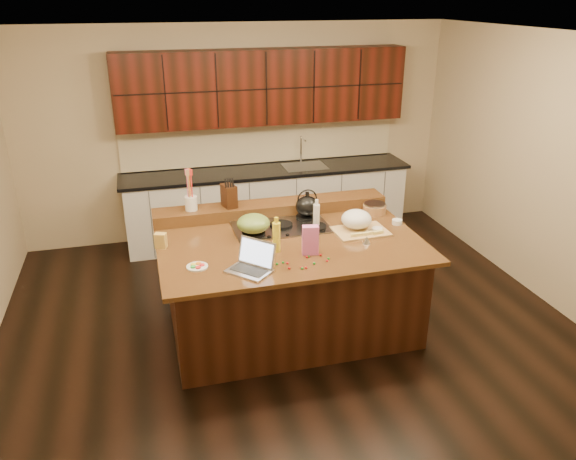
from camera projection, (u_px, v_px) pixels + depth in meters
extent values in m
cube|color=black|center=(289.00, 326.00, 5.53)|extent=(5.50, 5.00, 0.01)
cube|color=silver|center=(290.00, 36.00, 4.47)|extent=(5.50, 5.00, 0.01)
cube|color=tan|center=(238.00, 133.00, 7.22)|extent=(5.50, 0.01, 2.70)
cube|color=tan|center=(423.00, 360.00, 2.77)|extent=(5.50, 0.01, 2.70)
cube|color=tan|center=(552.00, 172.00, 5.66)|extent=(0.01, 5.00, 2.70)
cube|color=black|center=(289.00, 286.00, 5.36)|extent=(2.22, 1.42, 0.88)
cube|color=black|center=(289.00, 242.00, 5.18)|extent=(2.40, 1.60, 0.04)
cube|color=black|center=(271.00, 208.00, 5.77)|extent=(2.40, 0.30, 0.12)
cube|color=gray|center=(281.00, 227.00, 5.43)|extent=(0.92, 0.52, 0.02)
cylinder|color=black|center=(248.00, 223.00, 5.47)|extent=(0.22, 0.22, 0.03)
cylinder|color=black|center=(307.00, 217.00, 5.61)|extent=(0.22, 0.22, 0.03)
cylinder|color=black|center=(254.00, 234.00, 5.24)|extent=(0.22, 0.22, 0.03)
cylinder|color=black|center=(315.00, 227.00, 5.38)|extent=(0.22, 0.22, 0.03)
cylinder|color=black|center=(281.00, 225.00, 5.42)|extent=(0.22, 0.22, 0.03)
cube|color=silver|center=(268.00, 205.00, 7.35)|extent=(3.60, 0.62, 0.90)
cube|color=black|center=(267.00, 171.00, 7.17)|extent=(3.70, 0.66, 0.04)
cube|color=gray|center=(305.00, 167.00, 7.28)|extent=(0.55, 0.42, 0.01)
cylinder|color=gray|center=(301.00, 149.00, 7.37)|extent=(0.02, 0.02, 0.36)
cube|color=black|center=(263.00, 87.00, 6.90)|extent=(3.60, 0.34, 0.90)
cube|color=tan|center=(262.00, 144.00, 7.33)|extent=(3.60, 0.03, 0.50)
ellipsoid|color=black|center=(307.00, 206.00, 5.56)|extent=(0.29, 0.29, 0.21)
ellipsoid|color=olive|center=(253.00, 223.00, 5.20)|extent=(0.38, 0.38, 0.17)
cube|color=#B7B7BC|center=(249.00, 271.00, 4.57)|extent=(0.41, 0.41, 0.02)
cube|color=black|center=(249.00, 270.00, 4.57)|extent=(0.30, 0.31, 0.00)
cube|color=#B7B7BC|center=(257.00, 252.00, 4.62)|extent=(0.29, 0.30, 0.22)
cube|color=silver|center=(256.00, 253.00, 4.61)|extent=(0.25, 0.26, 0.19)
cylinder|color=yellow|center=(276.00, 237.00, 4.89)|extent=(0.08, 0.08, 0.27)
cylinder|color=silver|center=(316.00, 217.00, 5.36)|extent=(0.07, 0.07, 0.25)
cube|color=tan|center=(361.00, 232.00, 5.32)|extent=(0.51, 0.38, 0.02)
ellipsoid|color=white|center=(356.00, 219.00, 5.34)|extent=(0.29, 0.29, 0.18)
cube|color=#EDD872|center=(356.00, 235.00, 5.19)|extent=(0.11, 0.03, 0.03)
cube|color=#EDD872|center=(367.00, 234.00, 5.21)|extent=(0.11, 0.03, 0.03)
cube|color=#EDD872|center=(378.00, 232.00, 5.24)|extent=(0.11, 0.03, 0.03)
cylinder|color=gray|center=(372.00, 229.00, 5.33)|extent=(0.19, 0.08, 0.01)
cylinder|color=white|center=(377.00, 230.00, 5.33)|extent=(0.10, 0.10, 0.04)
cylinder|color=white|center=(354.00, 222.00, 5.51)|extent=(0.12, 0.12, 0.04)
cylinder|color=white|center=(397.00, 222.00, 5.52)|extent=(0.12, 0.12, 0.04)
cylinder|color=#996B3F|center=(374.00, 209.00, 5.78)|extent=(0.31, 0.31, 0.09)
cone|color=silver|center=(367.00, 240.00, 5.09)|extent=(0.10, 0.10, 0.07)
cube|color=pink|center=(310.00, 240.00, 4.85)|extent=(0.15, 0.10, 0.26)
cylinder|color=white|center=(197.00, 267.00, 4.65)|extent=(0.20, 0.20, 0.01)
cube|color=gold|center=(161.00, 241.00, 4.99)|extent=(0.12, 0.10, 0.14)
cylinder|color=white|center=(191.00, 203.00, 5.52)|extent=(0.15, 0.15, 0.14)
cube|color=black|center=(229.00, 196.00, 5.59)|extent=(0.15, 0.20, 0.22)
ellipsoid|color=red|center=(306.00, 268.00, 4.63)|extent=(0.02, 0.02, 0.02)
ellipsoid|color=#198C26|center=(328.00, 259.00, 4.79)|extent=(0.02, 0.02, 0.02)
ellipsoid|color=red|center=(307.00, 257.00, 4.82)|extent=(0.02, 0.02, 0.02)
ellipsoid|color=#198C26|center=(314.00, 263.00, 4.70)|extent=(0.02, 0.02, 0.02)
ellipsoid|color=red|center=(289.00, 268.00, 4.62)|extent=(0.02, 0.02, 0.02)
ellipsoid|color=#198C26|center=(277.00, 264.00, 4.70)|extent=(0.02, 0.02, 0.02)
ellipsoid|color=red|center=(327.00, 261.00, 4.75)|extent=(0.02, 0.02, 0.02)
ellipsoid|color=#198C26|center=(283.00, 262.00, 4.72)|extent=(0.02, 0.02, 0.02)
ellipsoid|color=red|center=(321.00, 255.00, 4.85)|extent=(0.02, 0.02, 0.02)
ellipsoid|color=#198C26|center=(309.00, 256.00, 4.83)|extent=(0.02, 0.02, 0.02)
ellipsoid|color=red|center=(301.00, 268.00, 4.63)|extent=(0.02, 0.02, 0.02)
ellipsoid|color=#198C26|center=(302.00, 268.00, 4.62)|extent=(0.02, 0.02, 0.02)
ellipsoid|color=red|center=(287.00, 263.00, 4.71)|extent=(0.02, 0.02, 0.02)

